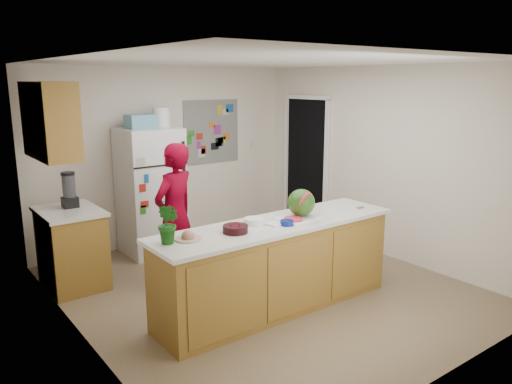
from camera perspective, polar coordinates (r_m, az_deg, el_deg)
floor at (r=5.80m, az=0.70°, el=-10.93°), size 4.00×4.50×0.02m
wall_back at (r=7.32m, az=-10.15°, el=4.12°), size 4.00×0.02×2.50m
wall_left at (r=4.52m, az=-19.93°, el=-1.73°), size 0.02×4.50×2.50m
wall_right at (r=6.82m, az=14.27°, el=3.31°), size 0.02×4.50×2.50m
ceiling at (r=5.32m, az=0.78°, el=14.79°), size 4.00×4.50×0.02m
doorway at (r=7.82m, az=5.80°, el=3.09°), size 0.03×0.85×2.04m
peninsula_base at (r=5.15m, az=2.36°, el=-8.66°), size 2.60×0.62×0.88m
peninsula_top at (r=5.00m, az=2.41°, el=-3.75°), size 2.68×0.70×0.04m
side_counter_base at (r=6.07m, az=-20.27°, el=-6.21°), size 0.60×0.80×0.86m
side_counter_top at (r=5.95m, az=-20.60°, el=-2.10°), size 0.64×0.84×0.04m
upper_cabinets at (r=5.71m, az=-22.51°, el=7.57°), size 0.35×1.00×0.80m
refrigerator at (r=6.86m, az=-11.93°, el=0.08°), size 0.75×0.70×1.70m
fridge_top_bin at (r=6.68m, az=-13.08°, el=7.86°), size 0.35×0.28×0.18m
photo_collage at (r=7.62m, az=-5.10°, el=6.88°), size 0.95×0.01×0.95m
person at (r=5.73m, az=-9.25°, el=-2.59°), size 0.70×0.59×1.64m
blender_appliance at (r=6.01m, az=-20.58°, el=0.11°), size 0.14×0.14×0.38m
cutting_board at (r=5.17m, az=4.82°, el=-2.95°), size 0.46×0.36×0.01m
watermelon at (r=5.18m, az=5.20°, el=-1.22°), size 0.28×0.28×0.28m
watermelon_slice at (r=5.06m, az=4.27°, el=-3.09°), size 0.19×0.19×0.02m
cherry_bowl at (r=4.67m, az=-2.37°, el=-4.24°), size 0.31×0.31×0.07m
white_bowl at (r=4.94m, az=-0.25°, el=-3.35°), size 0.22×0.22×0.06m
cobalt_bowl at (r=4.91m, az=3.54°, el=-3.53°), size 0.14×0.14×0.05m
plate at (r=4.51m, az=-7.76°, el=-5.33°), size 0.28×0.28×0.02m
paper_towel at (r=4.93m, az=2.17°, el=-3.65°), size 0.19×0.18×0.02m
keys at (r=5.67m, az=11.81°, el=-1.76°), size 0.09×0.05×0.01m
potted_plant at (r=4.37m, az=-9.97°, el=-3.61°), size 0.20×0.23×0.36m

